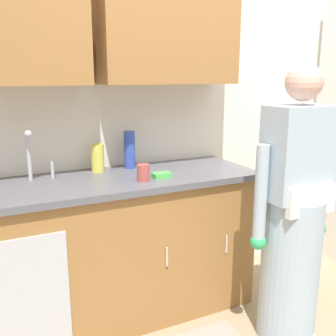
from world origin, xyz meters
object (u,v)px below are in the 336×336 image
at_px(sponge, 162,175).
at_px(person_at_sink, 293,229).
at_px(sink, 41,188).
at_px(bottle_soap, 130,150).
at_px(bottle_water_tall, 98,158).
at_px(cup_by_sink, 143,173).

bearing_deg(sponge, person_at_sink, -42.53).
bearing_deg(sink, bottle_soap, 16.82).
height_order(sink, person_at_sink, person_at_sink).
height_order(sink, bottle_water_tall, sink).
bearing_deg(bottle_soap, sponge, -74.99).
relative_size(bottle_water_tall, sponge, 1.67).
height_order(person_at_sink, bottle_water_tall, person_at_sink).
height_order(bottle_water_tall, sponge, bottle_water_tall).
xyz_separation_m(bottle_soap, cup_by_sink, (-0.04, -0.35, -0.08)).
xyz_separation_m(sink, sponge, (0.70, -0.14, 0.03)).
distance_m(person_at_sink, bottle_soap, 1.15).
height_order(bottle_water_tall, cup_by_sink, bottle_water_tall).
bearing_deg(cup_by_sink, person_at_sink, -35.68).
bearing_deg(cup_by_sink, bottle_soap, 82.85).
distance_m(person_at_sink, bottle_water_tall, 1.28).
xyz_separation_m(bottle_water_tall, sponge, (0.31, -0.32, -0.08)).
xyz_separation_m(cup_by_sink, sponge, (0.13, 0.02, -0.04)).
distance_m(bottle_soap, sponge, 0.35).
height_order(sink, sponge, sink).
bearing_deg(person_at_sink, bottle_water_tall, 136.30).
bearing_deg(bottle_water_tall, sponge, -45.78).
distance_m(bottle_soap, bottle_water_tall, 0.23).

